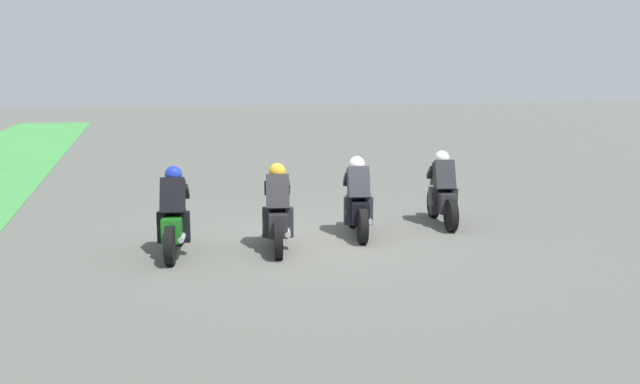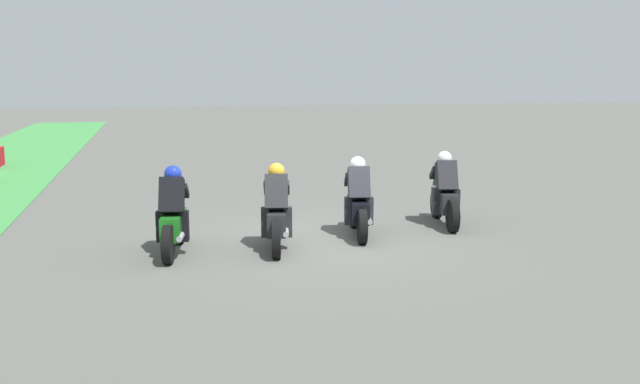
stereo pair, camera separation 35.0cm
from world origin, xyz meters
TOP-DOWN VIEW (x-y plane):
  - ground_plane at (0.00, 0.00)m, footprint 120.00×120.00m
  - rider_lane_a at (0.71, -2.85)m, footprint 2.03×0.62m
  - rider_lane_b at (0.23, -0.86)m, footprint 2.03×0.62m
  - rider_lane_c at (-0.41, 0.83)m, footprint 2.03×0.62m
  - rider_lane_d at (-0.32, 2.61)m, footprint 2.03×0.61m

SIDE VIEW (x-z plane):
  - ground_plane at x=0.00m, z-range 0.00..0.00m
  - rider_lane_a at x=0.71m, z-range -0.13..1.38m
  - rider_lane_b at x=0.23m, z-range -0.13..1.38m
  - rider_lane_c at x=-0.41m, z-range -0.13..1.38m
  - rider_lane_d at x=-0.32m, z-range -0.13..1.38m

